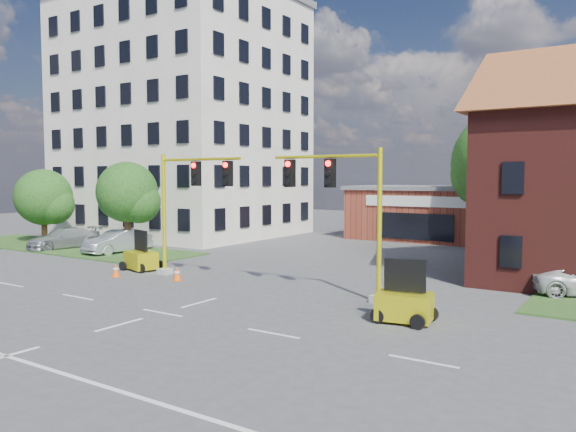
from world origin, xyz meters
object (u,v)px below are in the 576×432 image
Objects in this scene: trailer_west at (141,258)px; trailer_east at (405,304)px; signal_mast_west at (187,199)px; signal_mast_east at (343,204)px.

trailer_east is at bearing 8.77° from trailer_west.
signal_mast_west and signal_mast_east have the same top height.
signal_mast_east reaches higher than trailer_west.
trailer_west is (-3.65, 0.21, -3.27)m from signal_mast_west.
signal_mast_west is 1.00× the size of signal_mast_east.
signal_mast_west reaches higher than trailer_east.
signal_mast_west is at bearing 14.50° from trailer_west.
signal_mast_east is 2.94× the size of trailer_east.
trailer_west is at bearing 176.66° from signal_mast_west.
signal_mast_west is 2.94× the size of trailer_west.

